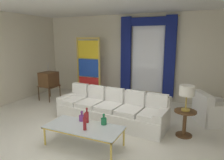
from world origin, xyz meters
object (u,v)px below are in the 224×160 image
bottle_amber_squat (85,123)px  bottle_ruby_flask (104,121)px  couch_white_long (112,110)px  coffee_table (84,128)px  bottle_blue_decanter (87,116)px  peacock_figurine (90,95)px  vintage_tv (49,80)px  round_side_table (185,121)px  bottle_crystal_tall (82,117)px  armchair_white (211,112)px  stained_glass_divider (88,69)px  table_lamp_brass (187,92)px

bottle_amber_squat → bottle_ruby_flask: bearing=60.5°
couch_white_long → coffee_table: bearing=-90.0°
couch_white_long → bottle_ruby_flask: couch_white_long is taller
bottle_blue_decanter → peacock_figurine: (-1.37, 2.50, -0.32)m
vintage_tv → round_side_table: 4.80m
peacock_figurine → round_side_table: (3.25, -1.43, 0.14)m
bottle_crystal_tall → vintage_tv: vintage_tv is taller
bottle_ruby_flask → vintage_tv: (-3.17, 2.01, 0.24)m
bottle_amber_squat → vintage_tv: (-2.95, 2.40, 0.18)m
bottle_blue_decanter → armchair_white: size_ratio=0.30×
bottle_amber_squat → armchair_white: 3.38m
bottle_ruby_flask → stained_glass_divider: stained_glass_divider is taller
bottle_blue_decanter → bottle_amber_squat: bottle_amber_squat is taller
couch_white_long → vintage_tv: size_ratio=2.22×
bottle_blue_decanter → armchair_white: (2.45, 2.13, -0.25)m
bottle_amber_squat → table_lamp_brass: bearing=39.0°
bottle_blue_decanter → bottle_amber_squat: (0.15, -0.33, 0.01)m
table_lamp_brass → round_side_table: bearing=0.0°
stained_glass_divider → peacock_figurine: (0.30, -0.42, -0.84)m
stained_glass_divider → round_side_table: (3.55, -1.85, -0.70)m
bottle_blue_decanter → round_side_table: 2.17m
bottle_blue_decanter → vintage_tv: bearing=143.6°
armchair_white → round_side_table: (-0.57, -1.06, 0.07)m
coffee_table → peacock_figurine: size_ratio=2.62×
bottle_ruby_flask → armchair_white: 2.94m
couch_white_long → stained_glass_divider: stained_glass_divider is taller
coffee_table → round_side_table: size_ratio=2.64×
couch_white_long → bottle_blue_decanter: (-0.05, -1.19, 0.24)m
bottle_ruby_flask → round_side_table: (1.51, 1.01, -0.14)m
armchair_white → peacock_figurine: armchair_white is taller
table_lamp_brass → bottle_amber_squat: bearing=-141.0°
coffee_table → bottle_amber_squat: size_ratio=4.52×
bottle_ruby_flask → table_lamp_brass: (1.51, 1.01, 0.54)m
bottle_ruby_flask → table_lamp_brass: table_lamp_brass is taller
bottle_ruby_flask → round_side_table: 1.82m
table_lamp_brass → coffee_table: bearing=-145.1°
stained_glass_divider → bottle_ruby_flask: bearing=-54.5°
bottle_amber_squat → round_side_table: (1.73, 1.40, -0.20)m
bottle_crystal_tall → table_lamp_brass: 2.34m
bottle_crystal_tall → stained_glass_divider: bearing=117.8°
vintage_tv → peacock_figurine: bearing=16.8°
bottle_blue_decanter → armchair_white: bearing=41.1°
couch_white_long → bottle_ruby_flask: 1.20m
peacock_figurine → bottle_crystal_tall: bearing=-63.6°
peacock_figurine → armchair_white: bearing=-5.5°
couch_white_long → round_side_table: bearing=-3.9°
coffee_table → armchair_white: (2.40, 2.34, -0.09)m
coffee_table → bottle_amber_squat: bearing=-50.7°
bottle_crystal_tall → bottle_ruby_flask: (0.52, 0.02, 0.01)m
bottle_blue_decanter → stained_glass_divider: bearing=119.8°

